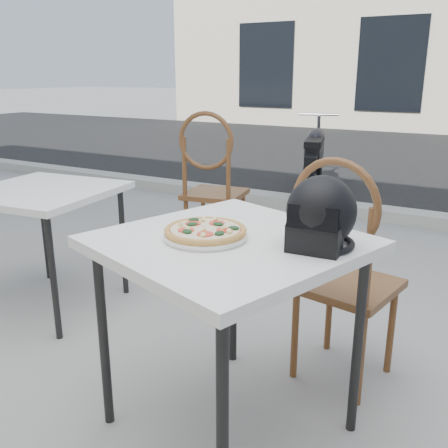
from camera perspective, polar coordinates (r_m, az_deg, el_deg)
The scene contains 11 objects.
ground at distance 2.58m, azimuth 2.12°, elevation -15.95°, with size 80.00×80.00×0.00m, color #9D9A94.
street_asphalt at distance 9.10m, azimuth 23.03°, elevation 6.68°, with size 30.00×8.00×0.00m, color black.
curb at distance 5.21m, azimuth 17.52°, elevation 1.15°, with size 30.00×0.25×0.12m, color #A7A69C.
cafe_table_main at distance 1.86m, azimuth 0.62°, elevation -3.81°, with size 1.09×1.09×0.82m.
plate at distance 1.84m, azimuth -2.13°, elevation -1.38°, with size 0.38×0.38×0.02m.
pizza at distance 1.83m, azimuth -2.13°, elevation -0.71°, with size 0.31×0.31×0.04m.
helmet at distance 1.75m, azimuth 10.96°, elevation 0.90°, with size 0.26×0.27×0.25m.
cafe_chair_main at distance 2.26m, azimuth 13.24°, elevation -4.30°, with size 0.48×0.48×1.08m.
cafe_table_side at distance 3.16m, azimuth -20.01°, elevation 2.65°, with size 0.87×0.87×0.75m.
cafe_chair_side at distance 3.81m, azimuth -1.47°, elevation 5.29°, with size 0.50×0.50×1.14m.
motorcycle at distance 6.09m, azimuth 10.30°, elevation 7.19°, with size 0.66×1.81×0.92m.
Camera 1 is at (0.99, -1.93, 1.40)m, focal length 40.00 mm.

